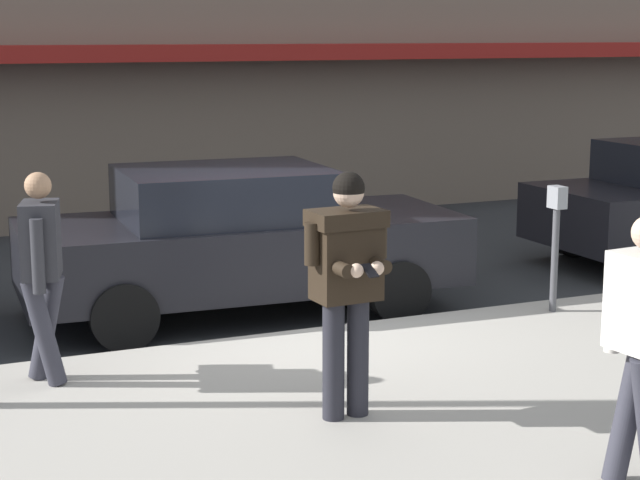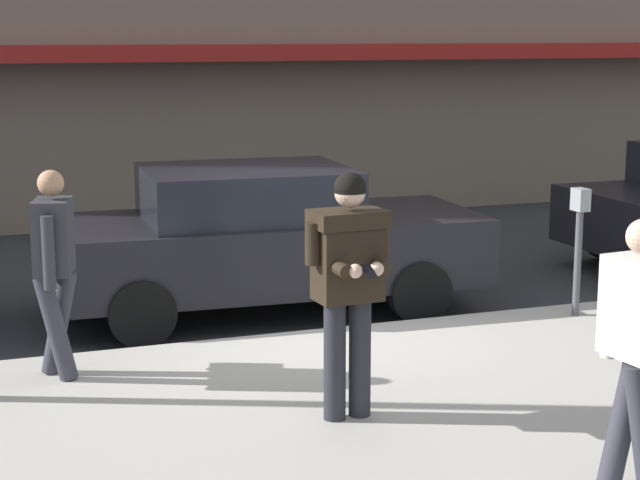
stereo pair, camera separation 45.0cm
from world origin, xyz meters
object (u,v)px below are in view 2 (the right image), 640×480
(pedestrian_in_light_coat, at_px, (638,340))
(pedestrian_with_bag, at_px, (55,260))
(man_texting_on_phone, at_px, (348,269))
(parking_meter, at_px, (579,233))
(parked_sedan_mid, at_px, (260,239))

(pedestrian_in_light_coat, relative_size, pedestrian_with_bag, 1.00)
(man_texting_on_phone, xyz_separation_m, parking_meter, (3.17, 1.89, -0.28))
(parked_sedan_mid, height_order, man_texting_on_phone, man_texting_on_phone)
(pedestrian_with_bag, bearing_deg, man_texting_on_phone, -42.62)
(parked_sedan_mid, xyz_separation_m, parking_meter, (2.76, -1.66, 0.18))
(pedestrian_in_light_coat, xyz_separation_m, pedestrian_with_bag, (-3.00, 3.50, -0.00))
(parked_sedan_mid, height_order, pedestrian_with_bag, pedestrian_with_bag)
(parking_meter, bearing_deg, pedestrian_with_bag, -177.87)
(parked_sedan_mid, distance_m, pedestrian_in_light_coat, 5.40)
(man_texting_on_phone, xyz_separation_m, pedestrian_in_light_coat, (1.14, -1.79, -0.14))
(parked_sedan_mid, distance_m, man_texting_on_phone, 3.60)
(parked_sedan_mid, bearing_deg, man_texting_on_phone, -96.68)
(man_texting_on_phone, height_order, pedestrian_in_light_coat, man_texting_on_phone)
(parking_meter, bearing_deg, man_texting_on_phone, -149.15)
(parked_sedan_mid, height_order, pedestrian_in_light_coat, pedestrian_in_light_coat)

